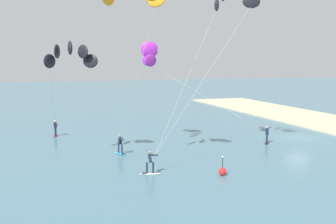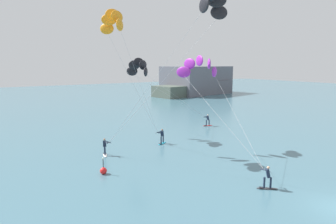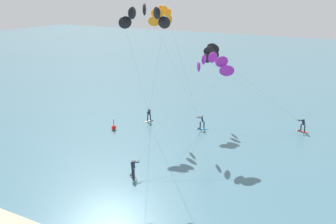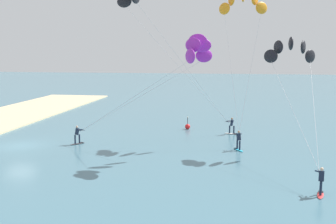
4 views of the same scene
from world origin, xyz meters
name	(u,v)px [view 1 (image 1 of 4)]	position (x,y,z in m)	size (l,w,h in m)	color
ground_plane	(299,138)	(0.00, 0.00, 0.00)	(240.00, 240.00, 0.00)	#426B7A
kitesurfer_nearshore	(155,58)	(0.81, 15.21, 8.13)	(5.60, 12.70, 9.63)	#333338
kitesurfer_mid_water	(230,3)	(-3.30, 9.80, 12.73)	(7.99, 11.48, 14.47)	white
kitesurfer_far_out	(69,60)	(-1.66, 23.12, 7.99)	(12.76, 4.35, 9.47)	red
kitesurfer_downwind	(131,0)	(-6.61, 19.20, 12.19)	(6.89, 4.66, 13.90)	#23ADD1
marker_buoy	(222,171)	(-10.29, 13.73, 0.30)	(0.56, 0.56, 1.38)	red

